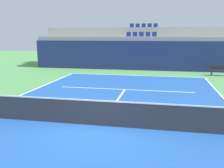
{
  "coord_description": "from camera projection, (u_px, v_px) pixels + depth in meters",
  "views": [
    {
      "loc": [
        2.27,
        -8.63,
        3.31
      ],
      "look_at": [
        0.09,
        2.0,
        1.2
      ],
      "focal_mm": 40.67,
      "sensor_mm": 36.0,
      "label": 1
    }
  ],
  "objects": [
    {
      "name": "ground_plane",
      "position": [
        99.0,
        126.0,
        9.38
      ],
      "size": [
        80.0,
        80.0,
        0.0
      ],
      "primitive_type": "plane",
      "color": "#4C8C4C"
    },
    {
      "name": "court_surface",
      "position": [
        99.0,
        126.0,
        9.38
      ],
      "size": [
        11.0,
        24.0,
        0.01
      ],
      "primitive_type": "cube",
      "color": "#1E4C99",
      "rests_on": "ground_plane"
    },
    {
      "name": "baseline_far",
      "position": [
        135.0,
        76.0,
        20.87
      ],
      "size": [
        11.0,
        0.1,
        0.0
      ],
      "primitive_type": "cube",
      "color": "white",
      "rests_on": "court_surface"
    },
    {
      "name": "service_line_far",
      "position": [
        125.0,
        90.0,
        15.53
      ],
      "size": [
        8.26,
        0.1,
        0.0
      ],
      "primitive_type": "cube",
      "color": "white",
      "rests_on": "court_surface"
    },
    {
      "name": "centre_service_line",
      "position": [
        115.0,
        103.0,
        12.46
      ],
      "size": [
        0.1,
        6.4,
        0.0
      ],
      "primitive_type": "cube",
      "color": "white",
      "rests_on": "court_surface"
    },
    {
      "name": "back_wall",
      "position": [
        139.0,
        56.0,
        23.88
      ],
      "size": [
        20.77,
        0.3,
        2.74
      ],
      "primitive_type": "cube",
      "color": "navy",
      "rests_on": "ground_plane"
    },
    {
      "name": "stands_tier_lower",
      "position": [
        141.0,
        53.0,
        25.14
      ],
      "size": [
        20.77,
        2.4,
        3.16
      ],
      "primitive_type": "cube",
      "color": "#9E9E99",
      "rests_on": "ground_plane"
    },
    {
      "name": "stands_tier_upper",
      "position": [
        143.0,
        47.0,
        27.36
      ],
      "size": [
        20.77,
        2.4,
        4.06
      ],
      "primitive_type": "cube",
      "color": "#9E9E99",
      "rests_on": "ground_plane"
    },
    {
      "name": "seating_row_lower",
      "position": [
        141.0,
        35.0,
        24.9
      ],
      "size": [
        2.98,
        0.44,
        0.44
      ],
      "color": "navy",
      "rests_on": "stands_tier_lower"
    },
    {
      "name": "seating_row_upper",
      "position": [
        143.0,
        26.0,
        27.04
      ],
      "size": [
        2.98,
        0.44,
        0.44
      ],
      "color": "navy",
      "rests_on": "stands_tier_upper"
    },
    {
      "name": "tennis_net",
      "position": [
        99.0,
        113.0,
        9.28
      ],
      "size": [
        11.08,
        0.08,
        1.07
      ],
      "color": "black",
      "rests_on": "court_surface"
    },
    {
      "name": "player_bench",
      "position": [
        219.0,
        70.0,
        20.8
      ],
      "size": [
        1.5,
        0.4,
        0.85
      ],
      "color": "#232328",
      "rests_on": "ground_plane"
    }
  ]
}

